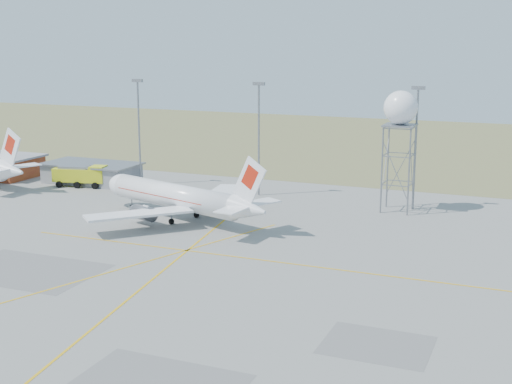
% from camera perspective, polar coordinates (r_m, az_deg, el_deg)
% --- Properties ---
extents(ground, '(400.00, 400.00, 0.00)m').
position_cam_1_polar(ground, '(70.17, -13.13, -11.71)').
color(ground, gray).
rests_on(ground, ground).
extents(grass_strip, '(400.00, 120.00, 0.03)m').
position_cam_1_polar(grass_strip, '(197.43, 11.16, 3.79)').
color(grass_strip, olive).
rests_on(grass_strip, ground).
extents(building_grey, '(19.00, 10.00, 3.90)m').
position_cam_1_polar(building_grey, '(144.91, -13.00, 1.51)').
color(building_grey, gray).
rests_on(building_grey, ground).
extents(mast_a, '(2.20, 0.50, 20.50)m').
position_cam_1_polar(mast_a, '(139.55, -9.36, 5.45)').
color(mast_a, gray).
rests_on(mast_a, ground).
extents(mast_b, '(2.20, 0.50, 20.50)m').
position_cam_1_polar(mast_b, '(128.18, 0.22, 5.03)').
color(mast_b, gray).
rests_on(mast_b, ground).
extents(mast_c, '(2.20, 0.50, 20.50)m').
position_cam_1_polar(mast_c, '(120.44, 12.67, 4.27)').
color(mast_c, gray).
rests_on(mast_c, ground).
extents(airliner_main, '(33.79, 31.93, 11.74)m').
position_cam_1_polar(airliner_main, '(112.62, -6.28, -0.42)').
color(airliner_main, white).
rests_on(airliner_main, ground).
extents(radar_tower, '(5.49, 5.49, 19.89)m').
position_cam_1_polar(radar_tower, '(118.43, 11.38, 3.75)').
color(radar_tower, gray).
rests_on(radar_tower, ground).
extents(fire_truck, '(10.80, 5.80, 4.13)m').
position_cam_1_polar(fire_truck, '(141.48, -13.75, 1.22)').
color(fire_truck, '#C6CA17').
rests_on(fire_truck, ground).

